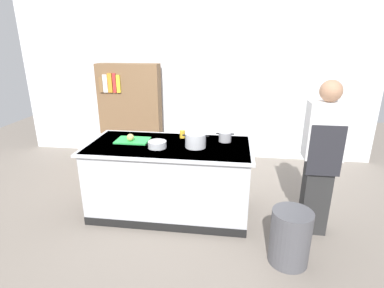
{
  "coord_description": "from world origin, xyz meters",
  "views": [
    {
      "loc": [
        0.73,
        -3.34,
        2.09
      ],
      "look_at": [
        0.25,
        0.2,
        0.85
      ],
      "focal_mm": 28.24,
      "sensor_mm": 36.0,
      "label": 1
    }
  ],
  "objects_px": {
    "mixing_bowl": "(157,144)",
    "juice_cup": "(182,134)",
    "stock_pot": "(196,140)",
    "trash_bin": "(290,237)",
    "sauce_pan": "(225,137)",
    "person_chef": "(321,157)",
    "bookshelf": "(131,112)",
    "onion": "(130,137)"
  },
  "relations": [
    {
      "from": "juice_cup",
      "to": "person_chef",
      "type": "relative_size",
      "value": 0.06
    },
    {
      "from": "trash_bin",
      "to": "bookshelf",
      "type": "relative_size",
      "value": 0.33
    },
    {
      "from": "onion",
      "to": "stock_pot",
      "type": "relative_size",
      "value": 0.29
    },
    {
      "from": "stock_pot",
      "to": "juice_cup",
      "type": "height_order",
      "value": "stock_pot"
    },
    {
      "from": "juice_cup",
      "to": "bookshelf",
      "type": "relative_size",
      "value": 0.06
    },
    {
      "from": "mixing_bowl",
      "to": "juice_cup",
      "type": "relative_size",
      "value": 2.15
    },
    {
      "from": "mixing_bowl",
      "to": "sauce_pan",
      "type": "bearing_deg",
      "value": 23.48
    },
    {
      "from": "sauce_pan",
      "to": "stock_pot",
      "type": "bearing_deg",
      "value": -142.82
    },
    {
      "from": "sauce_pan",
      "to": "juice_cup",
      "type": "bearing_deg",
      "value": 172.69
    },
    {
      "from": "onion",
      "to": "sauce_pan",
      "type": "bearing_deg",
      "value": 9.58
    },
    {
      "from": "person_chef",
      "to": "bookshelf",
      "type": "bearing_deg",
      "value": 34.47
    },
    {
      "from": "sauce_pan",
      "to": "person_chef",
      "type": "xyz_separation_m",
      "value": [
        1.03,
        -0.41,
        -0.04
      ]
    },
    {
      "from": "onion",
      "to": "mixing_bowl",
      "type": "xyz_separation_m",
      "value": [
        0.37,
        -0.14,
        -0.02
      ]
    },
    {
      "from": "onion",
      "to": "stock_pot",
      "type": "height_order",
      "value": "stock_pot"
    },
    {
      "from": "trash_bin",
      "to": "person_chef",
      "type": "distance_m",
      "value": 0.92
    },
    {
      "from": "stock_pot",
      "to": "mixing_bowl",
      "type": "height_order",
      "value": "stock_pot"
    },
    {
      "from": "mixing_bowl",
      "to": "trash_bin",
      "type": "bearing_deg",
      "value": -23.96
    },
    {
      "from": "onion",
      "to": "sauce_pan",
      "type": "distance_m",
      "value": 1.16
    },
    {
      "from": "person_chef",
      "to": "mixing_bowl",
      "type": "bearing_deg",
      "value": 67.73
    },
    {
      "from": "person_chef",
      "to": "stock_pot",
      "type": "bearing_deg",
      "value": 63.54
    },
    {
      "from": "stock_pot",
      "to": "person_chef",
      "type": "height_order",
      "value": "person_chef"
    },
    {
      "from": "person_chef",
      "to": "bookshelf",
      "type": "relative_size",
      "value": 1.01
    },
    {
      "from": "mixing_bowl",
      "to": "trash_bin",
      "type": "height_order",
      "value": "mixing_bowl"
    },
    {
      "from": "stock_pot",
      "to": "trash_bin",
      "type": "height_order",
      "value": "stock_pot"
    },
    {
      "from": "mixing_bowl",
      "to": "person_chef",
      "type": "distance_m",
      "value": 1.81
    },
    {
      "from": "juice_cup",
      "to": "trash_bin",
      "type": "height_order",
      "value": "juice_cup"
    },
    {
      "from": "mixing_bowl",
      "to": "person_chef",
      "type": "height_order",
      "value": "person_chef"
    },
    {
      "from": "mixing_bowl",
      "to": "person_chef",
      "type": "relative_size",
      "value": 0.12
    },
    {
      "from": "trash_bin",
      "to": "person_chef",
      "type": "xyz_separation_m",
      "value": [
        0.35,
        0.57,
        0.63
      ]
    },
    {
      "from": "onion",
      "to": "juice_cup",
      "type": "relative_size",
      "value": 0.88
    },
    {
      "from": "juice_cup",
      "to": "bookshelf",
      "type": "distance_m",
      "value": 1.94
    },
    {
      "from": "onion",
      "to": "person_chef",
      "type": "distance_m",
      "value": 2.19
    },
    {
      "from": "sauce_pan",
      "to": "mixing_bowl",
      "type": "xyz_separation_m",
      "value": [
        -0.77,
        -0.34,
        -0.02
      ]
    },
    {
      "from": "onion",
      "to": "sauce_pan",
      "type": "height_order",
      "value": "sauce_pan"
    },
    {
      "from": "sauce_pan",
      "to": "person_chef",
      "type": "relative_size",
      "value": 0.13
    },
    {
      "from": "mixing_bowl",
      "to": "trash_bin",
      "type": "relative_size",
      "value": 0.38
    },
    {
      "from": "sauce_pan",
      "to": "trash_bin",
      "type": "bearing_deg",
      "value": -55.16
    },
    {
      "from": "mixing_bowl",
      "to": "bookshelf",
      "type": "relative_size",
      "value": 0.13
    },
    {
      "from": "bookshelf",
      "to": "onion",
      "type": "bearing_deg",
      "value": -71.17
    },
    {
      "from": "sauce_pan",
      "to": "mixing_bowl",
      "type": "distance_m",
      "value": 0.84
    },
    {
      "from": "onion",
      "to": "juice_cup",
      "type": "distance_m",
      "value": 0.65
    },
    {
      "from": "stock_pot",
      "to": "mixing_bowl",
      "type": "xyz_separation_m",
      "value": [
        -0.44,
        -0.08,
        -0.04
      ]
    }
  ]
}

